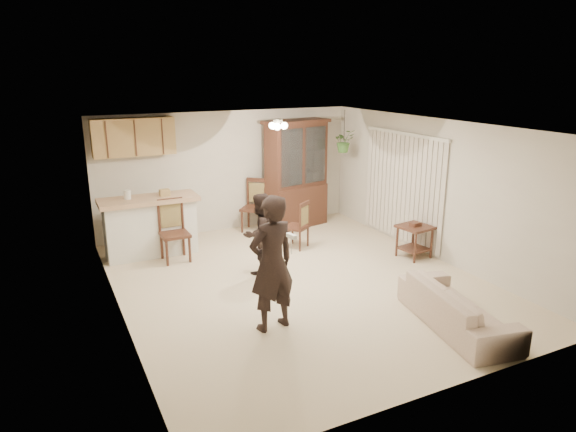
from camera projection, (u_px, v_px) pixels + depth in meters
name	position (u px, v px, depth m)	size (l,w,h in m)	color
floor	(299.00, 282.00, 8.29)	(6.50, 6.50, 0.00)	beige
ceiling	(300.00, 126.00, 7.60)	(5.50, 6.50, 0.02)	silver
wall_back	(228.00, 171.00, 10.75)	(5.50, 0.02, 2.50)	beige
wall_front	(449.00, 283.00, 5.14)	(5.50, 0.02, 2.50)	beige
wall_left	(115.00, 232.00, 6.78)	(0.02, 6.50, 2.50)	beige
wall_right	(437.00, 190.00, 9.11)	(0.02, 6.50, 2.50)	beige
breakfast_bar	(151.00, 229.00, 9.39)	(1.60, 0.55, 1.00)	silver
bar_top	(148.00, 200.00, 9.24)	(1.75, 0.70, 0.08)	tan
upper_cabinets	(133.00, 137.00, 9.55)	(1.50, 0.34, 0.70)	olive
vertical_blinds	(402.00, 188.00, 9.91)	(0.06, 2.30, 2.10)	beige
ceiling_fixture	(278.00, 125.00, 8.75)	(0.36, 0.36, 0.20)	#FAE8BB
hanging_plant	(344.00, 141.00, 10.82)	(0.43, 0.37, 0.48)	#326126
plant_cord	(344.00, 126.00, 10.73)	(0.01, 0.01, 0.65)	black
sofa	(458.00, 301.00, 6.78)	(1.87, 0.73, 0.73)	beige
adult	(272.00, 264.00, 6.60)	(0.66, 0.43, 1.80)	black
child	(260.00, 234.00, 8.52)	(0.66, 0.51, 1.35)	black
china_hutch	(296.00, 175.00, 10.97)	(1.54, 0.85, 2.30)	#341C13
side_table	(414.00, 241.00, 9.32)	(0.62, 0.62, 0.66)	#341C13
chair_bar	(175.00, 244.00, 9.15)	(0.49, 0.49, 1.10)	#341C13
chair_hutch_left	(254.00, 217.00, 10.85)	(0.69, 0.69, 1.10)	#341C13
chair_hutch_right	(296.00, 234.00, 9.84)	(0.57, 0.57, 0.92)	#341C13
controller_adult	(292.00, 236.00, 6.13)	(0.05, 0.16, 0.05)	white
controller_child	(273.00, 229.00, 8.26)	(0.04, 0.12, 0.04)	white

